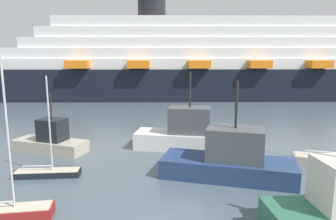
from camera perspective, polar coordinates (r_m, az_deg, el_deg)
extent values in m
cylinder|color=silver|center=(26.45, 26.75, -6.86)|extent=(2.74, 0.82, 0.12)
cube|color=black|center=(22.99, -21.11, -10.74)|extent=(4.41, 1.51, 0.39)
cube|color=beige|center=(22.92, -21.14, -10.23)|extent=(4.23, 1.41, 0.04)
cylinder|color=silver|center=(21.95, -20.81, -2.48)|extent=(0.10, 0.10, 6.37)
cylinder|color=silver|center=(22.99, -22.72, -9.40)|extent=(1.94, 0.29, 0.08)
cube|color=maroon|center=(18.36, -27.18, -16.41)|extent=(4.50, 1.92, 0.54)
cube|color=beige|center=(18.24, -27.26, -15.59)|extent=(4.31, 1.80, 0.04)
cylinder|color=silver|center=(16.95, -27.12, -4.74)|extent=(0.10, 0.10, 7.13)
cube|color=white|center=(27.34, 3.03, -5.58)|extent=(8.82, 3.96, 1.42)
cube|color=#4C5156|center=(26.85, 3.97, -1.83)|extent=(3.77, 2.59, 2.26)
cylinder|color=#262626|center=(26.42, 4.04, 3.73)|extent=(0.17, 0.17, 2.98)
cube|color=navy|center=(21.57, 10.77, -10.37)|extent=(9.17, 4.96, 1.27)
cube|color=#4C5156|center=(21.02, 12.12, -6.06)|extent=(4.07, 3.09, 2.15)
cylinder|color=#262626|center=(20.45, 12.39, 0.95)|extent=(0.17, 0.17, 3.05)
cube|color=#BCB29E|center=(28.31, -20.63, -6.13)|extent=(6.57, 3.88, 1.00)
cube|color=#1E2328|center=(27.76, -20.31, -3.40)|extent=(2.48, 2.19, 1.84)
cylinder|color=#262626|center=(27.38, -20.57, 0.69)|extent=(0.12, 0.12, 2.17)
cube|color=black|center=(61.82, 14.16, 4.94)|extent=(100.79, 18.42, 5.51)
cube|color=white|center=(61.61, 14.31, 8.33)|extent=(92.70, 16.38, 1.80)
cube|color=white|center=(61.59, 14.38, 10.00)|extent=(87.14, 15.40, 1.80)
cube|color=white|center=(61.62, 14.46, 11.68)|extent=(81.58, 14.42, 1.80)
cube|color=white|center=(61.70, 14.54, 13.35)|extent=(76.02, 13.44, 1.80)
cube|color=white|center=(61.83, 14.61, 15.02)|extent=(70.45, 12.45, 1.80)
cube|color=orange|center=(54.10, -16.16, 8.01)|extent=(3.73, 2.96, 1.26)
cube|color=orange|center=(52.38, -5.40, 8.31)|extent=(3.73, 2.96, 1.26)
cube|color=orange|center=(52.55, 5.68, 8.31)|extent=(3.73, 2.96, 1.26)
cube|color=orange|center=(54.60, 16.30, 8.02)|extent=(3.73, 2.96, 1.26)
cube|color=orange|center=(58.32, 25.84, 7.53)|extent=(3.73, 2.96, 1.26)
cylinder|color=black|center=(60.18, -3.00, 18.74)|extent=(5.05, 5.05, 5.01)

